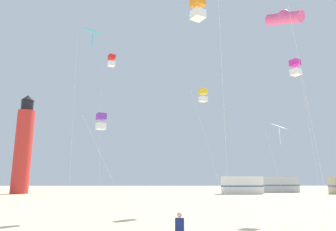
% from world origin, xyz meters
% --- Properties ---
extents(kite_flyer_standing, '(0.39, 0.54, 1.16)m').
position_xyz_m(kite_flyer_standing, '(0.14, 5.70, 0.61)').
color(kite_flyer_standing, navy).
rests_on(kite_flyer_standing, ground).
extents(kite_box_violet, '(3.04, 2.69, 6.99)m').
position_xyz_m(kite_box_violet, '(-4.84, 14.26, 6.40)').
color(kite_box_violet, silver).
rests_on(kite_box_violet, ground).
extents(kite_tube_rainbow, '(2.39, 2.69, 12.87)m').
position_xyz_m(kite_tube_rainbow, '(6.92, 9.96, 12.16)').
color(kite_tube_rainbow, silver).
rests_on(kite_tube_rainbow, ground).
extents(kite_diamond_white, '(1.58, 1.58, 6.08)m').
position_xyz_m(kite_diamond_white, '(7.25, 12.88, 5.68)').
color(kite_diamond_white, silver).
rests_on(kite_diamond_white, ground).
extents(kite_diamond_cyan, '(1.78, 1.78, 12.24)m').
position_xyz_m(kite_diamond_cyan, '(-5.24, 11.73, 11.44)').
color(kite_diamond_cyan, silver).
rests_on(kite_diamond_cyan, ground).
extents(kite_box_scarlet, '(1.47, 1.48, 14.34)m').
position_xyz_m(kite_box_scarlet, '(-5.47, 21.19, 13.73)').
color(kite_box_scarlet, silver).
rests_on(kite_box_scarlet, ground).
extents(kite_box_gold, '(2.70, 1.92, 10.24)m').
position_xyz_m(kite_box_gold, '(3.10, 18.92, 9.65)').
color(kite_box_gold, silver).
rests_on(kite_box_gold, ground).
extents(kite_box_orange, '(1.78, 2.15, 11.41)m').
position_xyz_m(kite_box_orange, '(1.20, 6.88, 10.81)').
color(kite_box_orange, silver).
rests_on(kite_box_orange, ground).
extents(kite_box_magenta, '(1.35, 1.35, 10.91)m').
position_xyz_m(kite_box_magenta, '(9.10, 13.66, 10.32)').
color(kite_box_magenta, silver).
rests_on(kite_box_magenta, ground).
extents(lighthouse_distant, '(2.80, 2.80, 16.80)m').
position_xyz_m(lighthouse_distant, '(-23.90, 45.16, 7.84)').
color(lighthouse_distant, red).
rests_on(lighthouse_distant, ground).
extents(rv_van_white, '(6.53, 2.60, 2.80)m').
position_xyz_m(rv_van_white, '(12.70, 43.66, 1.39)').
color(rv_van_white, white).
rests_on(rv_van_white, ground).
extents(rv_van_silver, '(6.57, 2.74, 2.80)m').
position_xyz_m(rv_van_silver, '(21.08, 49.16, 1.39)').
color(rv_van_silver, '#B7BABF').
rests_on(rv_van_silver, ground).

